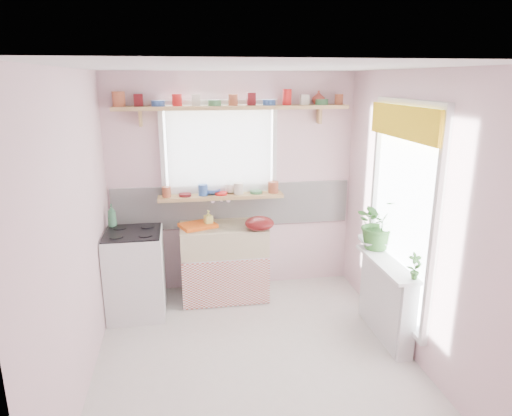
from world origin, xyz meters
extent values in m
plane|color=silver|center=(0.00, 0.00, 0.00)|extent=(3.20, 3.20, 0.00)
plane|color=white|center=(0.00, 0.00, 2.50)|extent=(3.20, 3.20, 0.00)
plane|color=beige|center=(0.00, 1.60, 1.25)|extent=(2.80, 0.00, 2.80)
plane|color=beige|center=(0.00, -1.60, 1.25)|extent=(2.80, 0.00, 2.80)
plane|color=beige|center=(-1.40, 0.00, 1.25)|extent=(0.00, 3.20, 3.20)
plane|color=beige|center=(1.40, 0.00, 1.25)|extent=(0.00, 3.20, 3.20)
cube|color=white|center=(0.00, 1.59, 1.00)|extent=(2.74, 0.03, 0.50)
cube|color=#C78090|center=(0.00, 1.58, 0.80)|extent=(2.74, 0.02, 0.12)
cube|color=white|center=(-0.15, 1.60, 1.65)|extent=(1.20, 0.01, 1.00)
cube|color=white|center=(-0.15, 1.53, 1.65)|extent=(1.15, 0.02, 0.95)
cube|color=white|center=(1.40, 0.20, 1.25)|extent=(0.01, 1.10, 1.90)
cube|color=yellow|center=(1.31, 0.20, 2.06)|extent=(0.03, 1.20, 0.28)
cube|color=white|center=(-0.15, 1.30, 0.28)|extent=(0.85, 0.55, 0.55)
cube|color=#C74C3A|center=(-0.15, 1.02, 0.28)|extent=(0.95, 0.02, 0.53)
cube|color=beige|center=(-0.15, 1.30, 0.70)|extent=(0.95, 0.55, 0.30)
cylinder|color=silver|center=(-0.15, 1.55, 1.10)|extent=(0.03, 0.22, 0.03)
cube|color=white|center=(-1.10, 1.05, 0.45)|extent=(0.58, 0.58, 0.90)
cube|color=black|center=(-1.10, 1.05, 0.91)|extent=(0.56, 0.56, 0.02)
cylinder|color=black|center=(-1.24, 0.91, 0.92)|extent=(0.14, 0.14, 0.01)
cylinder|color=black|center=(-0.96, 0.91, 0.92)|extent=(0.14, 0.14, 0.01)
cylinder|color=black|center=(-1.24, 1.19, 0.92)|extent=(0.14, 0.14, 0.01)
cylinder|color=black|center=(-0.96, 1.19, 0.92)|extent=(0.14, 0.14, 0.01)
cube|color=white|center=(1.30, 0.20, 0.38)|extent=(0.15, 0.90, 0.75)
cube|color=white|center=(1.27, 0.20, 0.76)|extent=(0.22, 0.95, 0.03)
cube|color=tan|center=(-0.15, 1.48, 1.14)|extent=(1.40, 0.22, 0.04)
cube|color=tan|center=(0.00, 1.47, 2.12)|extent=(2.52, 0.24, 0.04)
cylinder|color=#A55133|center=(-1.18, 1.47, 2.20)|extent=(0.11, 0.11, 0.12)
cylinder|color=#590F14|center=(-0.98, 1.47, 2.20)|extent=(0.11, 0.11, 0.12)
cylinder|color=#3359A5|center=(-0.79, 1.47, 2.17)|extent=(0.11, 0.11, 0.06)
cylinder|color=red|center=(-0.59, 1.47, 2.20)|extent=(0.11, 0.11, 0.12)
cylinder|color=silver|center=(-0.39, 1.47, 2.20)|extent=(0.11, 0.11, 0.12)
cylinder|color=#3F7F4C|center=(-0.20, 1.47, 2.17)|extent=(0.11, 0.11, 0.06)
cylinder|color=#A55133|center=(0.00, 1.47, 2.20)|extent=(0.11, 0.11, 0.12)
cylinder|color=#590F14|center=(0.20, 1.47, 2.20)|extent=(0.11, 0.11, 0.12)
cylinder|color=#3359A5|center=(0.39, 1.47, 2.17)|extent=(0.11, 0.11, 0.06)
cylinder|color=red|center=(0.59, 1.47, 2.20)|extent=(0.11, 0.11, 0.12)
cylinder|color=silver|center=(0.79, 1.47, 2.20)|extent=(0.11, 0.11, 0.12)
cylinder|color=#3F7F4C|center=(0.98, 1.47, 2.17)|extent=(0.11, 0.11, 0.06)
cylinder|color=#A55133|center=(1.18, 1.47, 2.20)|extent=(0.11, 0.11, 0.12)
cylinder|color=#A55133|center=(-0.77, 1.48, 1.22)|extent=(0.11, 0.11, 0.12)
cylinder|color=#590F14|center=(-0.56, 1.48, 1.22)|extent=(0.11, 0.11, 0.12)
cylinder|color=#3359A5|center=(-0.36, 1.48, 1.19)|extent=(0.11, 0.11, 0.06)
cylinder|color=red|center=(-0.15, 1.48, 1.22)|extent=(0.11, 0.11, 0.12)
cylinder|color=silver|center=(0.06, 1.48, 1.22)|extent=(0.11, 0.11, 0.12)
cylinder|color=#3F7F4C|center=(0.26, 1.48, 1.19)|extent=(0.11, 0.11, 0.06)
cylinder|color=#A55133|center=(0.47, 1.48, 1.22)|extent=(0.11, 0.11, 0.12)
cube|color=orange|center=(-0.43, 1.30, 0.87)|extent=(0.45, 0.39, 0.04)
ellipsoid|color=#5E1011|center=(0.22, 1.10, 0.92)|extent=(0.32, 0.32, 0.14)
imported|color=#34692A|center=(1.33, 0.56, 1.04)|extent=(0.55, 0.51, 0.52)
imported|color=silver|center=(1.33, 0.60, 0.82)|extent=(0.38, 0.38, 0.08)
imported|color=#336327|center=(1.33, -0.20, 0.89)|extent=(0.13, 0.09, 0.24)
imported|color=#DAD961|center=(-0.31, 1.31, 0.94)|extent=(0.10, 0.11, 0.18)
imported|color=#F1E3D1|center=(-0.03, 1.54, 1.21)|extent=(0.17, 0.17, 0.11)
imported|color=#355AAE|center=(-0.25, 1.54, 1.19)|extent=(0.23, 0.23, 0.06)
imported|color=#B34337|center=(0.96, 1.53, 2.22)|extent=(0.16, 0.16, 0.15)
imported|color=#418359|center=(-1.32, 1.27, 1.04)|extent=(0.10, 0.10, 0.24)
sphere|color=#FB5F15|center=(1.33, 0.60, 0.88)|extent=(0.08, 0.08, 0.08)
sphere|color=#FB5F15|center=(1.39, 0.63, 0.88)|extent=(0.08, 0.08, 0.08)
sphere|color=#FB5F15|center=(1.28, 0.62, 0.88)|extent=(0.08, 0.08, 0.08)
cylinder|color=gold|center=(1.35, 0.55, 0.89)|extent=(0.18, 0.04, 0.10)
camera|label=1|loc=(-0.58, -3.49, 2.42)|focal=32.00mm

